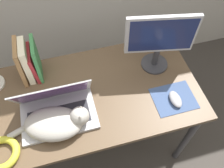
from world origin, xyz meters
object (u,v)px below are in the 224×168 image
cat (57,123)px  external_monitor (160,40)px  book_row (29,62)px  cable_coil (1,154)px  computer_mouse (175,99)px  laptop (57,109)px

cat → external_monitor: external_monitor is taller
book_row → cable_coil: (-0.19, -0.46, -0.10)m
cat → cable_coil: bearing=-165.4°
computer_mouse → cable_coil: bearing=-176.3°
computer_mouse → laptop: bearing=171.4°
cat → computer_mouse: bearing=-1.3°
book_row → cable_coil: 0.50m
cable_coil → book_row: bearing=67.2°
laptop → cable_coil: (-0.30, -0.16, -0.03)m
book_row → cat: bearing=-76.2°
laptop → cable_coil: size_ratio=2.21×
cable_coil → external_monitor: bearing=20.1°
cable_coil → computer_mouse: bearing=3.7°
cable_coil → cat: bearing=14.6°
cat → book_row: bearing=103.8°
external_monitor → book_row: external_monitor is taller
computer_mouse → cat: bearing=178.7°
laptop → book_row: bearing=109.5°
laptop → cat: bearing=-98.3°
computer_mouse → book_row: size_ratio=0.43×
laptop → book_row: (-0.11, 0.30, 0.07)m
computer_mouse → book_row: 0.85m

